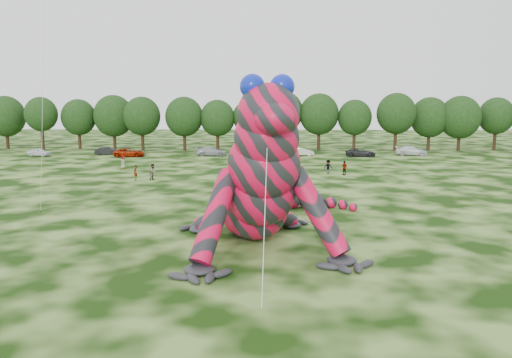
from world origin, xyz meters
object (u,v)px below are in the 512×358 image
object	(u,v)px
inflatable_gecko	(251,159)
car_5	(301,152)
tree_3	(42,124)
car_4	(265,153)
tree_4	(79,124)
spectator_2	(328,167)
car_6	(361,152)
spectator_3	(344,168)
spectator_0	(135,173)
tree_6	(142,124)
spectator_4	(123,162)
tree_12	(354,125)
tree_13	(396,122)
tree_7	(184,124)
tree_15	(460,123)
spectator_1	(153,172)
tree_8	(218,125)
car_2	(129,153)
car_0	(39,152)
tree_10	(283,120)
tree_2	(6,122)
tree_11	(319,122)
tree_16	(496,124)
spectator_5	(229,180)
tree_14	(429,124)
car_3	(211,151)
car_7	(411,151)
tree_9	(247,126)

from	to	relation	value
inflatable_gecko	car_5	world-z (taller)	inflatable_gecko
tree_3	car_4	size ratio (longest dim) A/B	2.58
tree_4	spectator_2	distance (m)	51.28
car_6	spectator_3	bearing A→B (deg)	165.87
tree_4	car_5	bearing A→B (deg)	-14.17
spectator_0	tree_6	bearing A→B (deg)	175.47
inflatable_gecko	spectator_4	bearing A→B (deg)	106.47
tree_12	tree_13	bearing A→B (deg)	-4.92
tree_12	spectator_2	size ratio (longest dim) A/B	5.36
tree_6	spectator_2	xyz separation A→B (m)	(29.70, -27.46, -3.91)
tree_7	tree_15	distance (m)	48.56
tree_7	spectator_0	size ratio (longest dim) A/B	5.61
tree_3	spectator_0	xyz separation A→B (m)	(25.67, -33.51, -3.88)
car_4	spectator_1	bearing A→B (deg)	149.72
tree_12	spectator_2	world-z (taller)	tree_12
tree_8	car_6	bearing A→B (deg)	-21.18
car_2	car_0	bearing A→B (deg)	84.29
car_5	spectator_4	distance (m)	28.97
tree_10	tree_12	size ratio (longest dim) A/B	1.17
spectator_0	spectator_3	bearing A→B (deg)	83.45
spectator_1	car_4	bearing A→B (deg)	-4.40
tree_6	tree_13	bearing A→B (deg)	0.57
tree_2	tree_11	size ratio (longest dim) A/B	0.96
tree_8	tree_15	bearing A→B (deg)	1.05
tree_4	tree_16	xyz separation A→B (m)	(75.09, 0.66, 0.16)
tree_8	tree_2	bearing A→B (deg)	177.38
tree_15	car_4	bearing A→B (deg)	-162.38
tree_6	tree_7	bearing A→B (deg)	0.92
tree_10	tree_15	distance (m)	31.09
tree_4	car_5	world-z (taller)	tree_4
tree_12	car_5	world-z (taller)	tree_12
tree_12	spectator_1	distance (m)	44.23
tree_16	car_2	bearing A→B (deg)	-168.42
tree_10	car_0	xyz separation A→B (m)	(-39.36, -11.24, -4.62)
tree_6	spectator_5	bearing A→B (deg)	-64.37
tree_4	tree_14	bearing A→B (deg)	0.01
car_0	tree_13	bearing A→B (deg)	-69.27
car_3	car_4	distance (m)	8.86
car_7	tree_14	bearing A→B (deg)	-20.46
car_5	tree_7	bearing A→B (deg)	57.91
car_5	tree_14	bearing A→B (deg)	-76.87
tree_8	tree_14	bearing A→B (deg)	2.64
spectator_2	spectator_5	bearing A→B (deg)	61.72
tree_2	tree_16	bearing A→B (deg)	0.39
tree_9	tree_12	world-z (taller)	tree_12
inflatable_gecko	car_7	world-z (taller)	inflatable_gecko
inflatable_gecko	car_4	size ratio (longest dim) A/B	5.63
tree_8	spectator_2	world-z (taller)	tree_8
tree_8	tree_14	distance (m)	37.72
tree_4	car_6	size ratio (longest dim) A/B	1.92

